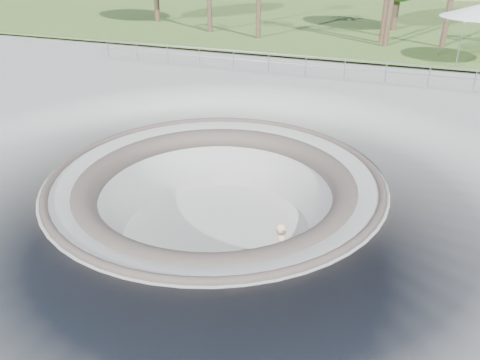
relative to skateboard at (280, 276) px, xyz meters
The scene contains 7 objects.
ground 3.64m from the skateboard, 146.58° to the left, with size 180.00×180.00×0.00m, color gray.
skate_bowl 3.15m from the skateboard, 146.58° to the left, with size 14.00×14.00×4.10m.
grass_strip 35.89m from the skateboard, 94.21° to the left, with size 180.00×36.00×0.12m.
distant_hills 59.15m from the skateboard, 88.88° to the left, with size 103.20×45.00×28.60m.
safety_railing 14.21m from the skateboard, 100.84° to the left, with size 25.00×0.06×1.03m.
skateboard is the anchor object (origin of this frame).
skater 0.87m from the skateboard, 63.43° to the right, with size 0.62×0.41×1.69m, color #D4AB89.
Camera 1 is at (5.15, -11.81, 6.51)m, focal length 35.00 mm.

